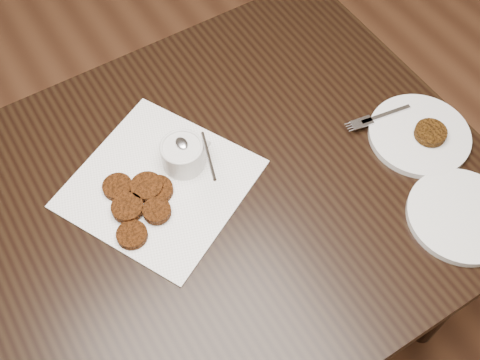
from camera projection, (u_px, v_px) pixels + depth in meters
name	position (u px, v px, depth m)	size (l,w,h in m)	color
table	(176.00, 292.00, 1.48)	(1.40, 0.90, 0.75)	black
napkin	(160.00, 184.00, 1.21)	(0.33, 0.33, 0.00)	white
sauce_ramekin	(181.00, 146.00, 1.18)	(0.12, 0.12, 0.13)	silver
patty_cluster	(140.00, 204.00, 1.17)	(0.21, 0.21, 0.02)	#612A0C
plate_with_patty	(420.00, 133.00, 1.27)	(0.22, 0.22, 0.03)	silver
plate_empty	(461.00, 216.00, 1.17)	(0.22, 0.22, 0.02)	silver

